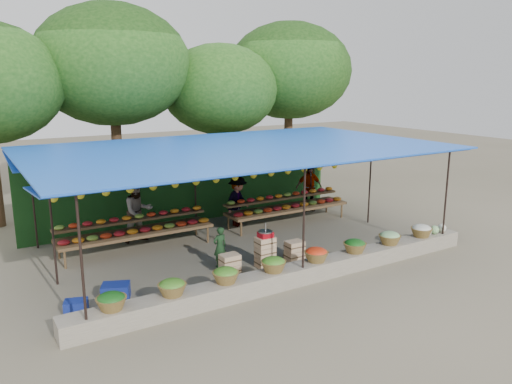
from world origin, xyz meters
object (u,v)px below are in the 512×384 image
crate_counter (264,255)px  blue_crate_front (76,307)px  weighing_scale (265,234)px  vendor_seated (220,247)px  blue_crate_back (116,292)px

crate_counter → blue_crate_front: crate_counter is taller
blue_crate_front → weighing_scale: bearing=20.5°
vendor_seated → blue_crate_back: 2.84m
vendor_seated → blue_crate_front: 3.73m
crate_counter → blue_crate_back: bearing=179.1°
vendor_seated → blue_crate_back: bearing=6.4°
crate_counter → blue_crate_front: 4.57m
vendor_seated → blue_crate_front: size_ratio=2.29×
vendor_seated → blue_crate_back: vendor_seated is taller
crate_counter → blue_crate_front: (-4.56, -0.16, -0.18)m
weighing_scale → blue_crate_front: weighing_scale is taller
blue_crate_back → weighing_scale: bearing=22.9°
crate_counter → vendor_seated: size_ratio=2.28×
crate_counter → blue_crate_front: size_ratio=5.21×
weighing_scale → blue_crate_back: weighing_scale is taller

